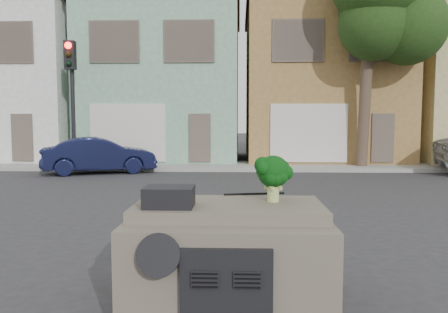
{
  "coord_description": "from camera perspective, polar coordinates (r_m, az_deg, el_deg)",
  "views": [
    {
      "loc": [
        0.11,
        -7.57,
        1.97
      ],
      "look_at": [
        -0.18,
        0.5,
        1.3
      ],
      "focal_mm": 35.0,
      "sensor_mm": 36.0,
      "label": 1
    }
  ],
  "objects": [
    {
      "name": "ground_plane",
      "position": [
        7.82,
        1.19,
        -9.85
      ],
      "size": [
        120.0,
        120.0,
        0.0
      ],
      "primitive_type": "plane",
      "color": "#303033",
      "rests_on": "ground"
    },
    {
      "name": "sidewalk",
      "position": [
        18.17,
        1.69,
        -1.25
      ],
      "size": [
        40.0,
        3.0,
        0.15
      ],
      "primitive_type": "cube",
      "color": "gray",
      "rests_on": "ground"
    },
    {
      "name": "townhouse_white",
      "position": [
        24.77,
        -24.9,
        8.48
      ],
      "size": [
        7.2,
        8.2,
        7.55
      ],
      "primitive_type": "cube",
      "color": "white",
      "rests_on": "ground"
    },
    {
      "name": "townhouse_mint",
      "position": [
        22.43,
        -7.32,
        9.31
      ],
      "size": [
        7.2,
        8.2,
        7.55
      ],
      "primitive_type": "cube",
      "color": "#7EAC8D",
      "rests_on": "ground"
    },
    {
      "name": "townhouse_tan",
      "position": [
        22.48,
        12.17,
        9.24
      ],
      "size": [
        7.2,
        8.2,
        7.55
      ],
      "primitive_type": "cube",
      "color": "olive",
      "rests_on": "ground"
    },
    {
      "name": "navy_sedan",
      "position": [
        16.98,
        -15.9,
        -2.11
      ],
      "size": [
        4.33,
        2.77,
        1.35
      ],
      "primitive_type": "imported",
      "rotation": [
        0.0,
        0.0,
        1.93
      ],
      "color": "#131738",
      "rests_on": "ground"
    },
    {
      "name": "traffic_signal",
      "position": [
        18.31,
        -19.24,
        6.29
      ],
      "size": [
        0.4,
        0.4,
        5.1
      ],
      "primitive_type": "cube",
      "color": "black",
      "rests_on": "ground"
    },
    {
      "name": "tree_near",
      "position": [
        18.18,
        18.02,
        11.71
      ],
      "size": [
        4.4,
        4.0,
        8.5
      ],
      "primitive_type": "cube",
      "color": "#1F3B13",
      "rests_on": "ground"
    },
    {
      "name": "car_dashboard",
      "position": [
        4.78,
        0.65,
        -12.4
      ],
      "size": [
        2.0,
        1.8,
        1.12
      ],
      "primitive_type": "cube",
      "color": "#625A4C",
      "rests_on": "ground"
    },
    {
      "name": "instrument_hump",
      "position": [
        4.34,
        -7.17,
        -5.23
      ],
      "size": [
        0.48,
        0.38,
        0.2
      ],
      "primitive_type": "cube",
      "color": "black",
      "rests_on": "car_dashboard"
    },
    {
      "name": "wiper_arm",
      "position": [
        5.02,
        3.97,
        -4.88
      ],
      "size": [
        0.69,
        0.15,
        0.02
      ],
      "primitive_type": "cube",
      "rotation": [
        0.0,
        0.0,
        0.17
      ],
      "color": "black",
      "rests_on": "car_dashboard"
    },
    {
      "name": "broccoli",
      "position": [
        4.59,
        6.45,
        -2.81
      ],
      "size": [
        0.56,
        0.56,
        0.5
      ],
      "primitive_type": "cube",
      "rotation": [
        0.0,
        0.0,
        0.57
      ],
      "color": "black",
      "rests_on": "car_dashboard"
    }
  ]
}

